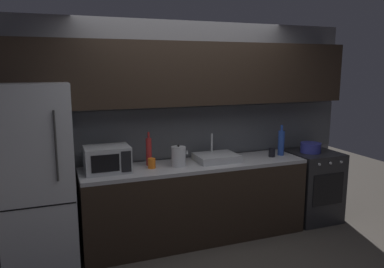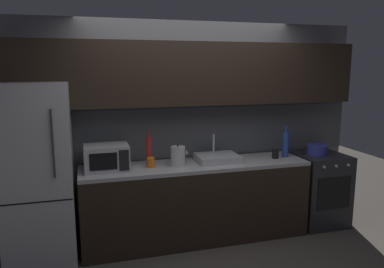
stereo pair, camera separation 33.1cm
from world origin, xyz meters
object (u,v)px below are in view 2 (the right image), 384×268
Objects in this scene: oven_range at (319,189)px; mug_yellow at (181,157)px; mug_orange at (151,162)px; mug_dark at (275,154)px; refrigerator at (38,174)px; microwave at (107,157)px; wine_bottle_blue at (286,144)px; cooking_pot at (317,150)px; wine_bottle_red at (149,151)px; kettle at (178,156)px.

oven_range is 1.84m from mug_yellow.
mug_orange is 0.41m from mug_yellow.
refrigerator is at bearing 179.45° from mug_dark.
refrigerator is at bearing -178.45° from microwave.
mug_orange is at bearing -179.83° from oven_range.
mug_orange is (-1.65, -0.02, -0.10)m from wine_bottle_blue.
refrigerator reaches higher than mug_yellow.
refrigerator is 3.23m from cooking_pot.
wine_bottle_red is 3.55× the size of mug_dark.
cooking_pot is at bearing 0.21° from mug_orange.
kettle is (1.45, -0.03, 0.09)m from refrigerator.
cooking_pot is (2.55, -0.02, -0.07)m from microwave.
microwave is 5.04× the size of mug_yellow.
refrigerator is 2.04× the size of oven_range.
refrigerator is 1.53m from mug_yellow.
mug_dark is at bearing -5.63° from wine_bottle_red.
mug_dark is (-0.65, -0.02, 0.50)m from oven_range.
wine_bottle_blue is at bearing 0.63° from mug_orange.
cooking_pot reaches higher than mug_dark.
wine_bottle_red reaches higher than kettle.
oven_range is at bearing 2.13° from mug_dark.
wine_bottle_blue is (1.64, -0.11, 0.00)m from wine_bottle_red.
oven_range is at bearing 0.17° from mug_orange.
mug_orange is at bearing -155.83° from mug_yellow.
kettle is 2.65× the size of mug_yellow.
mug_orange is 0.42× the size of cooking_pot.
refrigerator reaches higher than oven_range.
mug_dark is 0.41× the size of cooking_pot.
mug_orange is (-0.30, 0.02, -0.06)m from kettle.
mug_yellow is at bearing 9.66° from microwave.
kettle is (0.77, -0.05, -0.03)m from microwave.
cooking_pot is (1.71, -0.16, 0.02)m from mug_yellow.
wine_bottle_blue is 3.56× the size of mug_dark.
wine_bottle_blue reaches higher than mug_dark.
kettle is 0.34m from wine_bottle_red.
mug_orange is 2.09m from cooking_pot.
oven_range is 2.20m from mug_orange.
wine_bottle_blue is 3.49× the size of mug_orange.
refrigerator is at bearing -179.79° from wine_bottle_blue.
wine_bottle_blue is 1.65m from mug_orange.
mug_orange reaches higher than mug_dark.
cooking_pot is at bearing -3.34° from wine_bottle_red.
wine_bottle_red is (1.15, 0.12, 0.14)m from refrigerator.
refrigerator is at bearing 179.62° from mug_orange.
mug_dark is (1.49, -0.15, -0.11)m from wine_bottle_red.
wine_bottle_red is at bearing 152.87° from kettle.
wine_bottle_red reaches higher than cooking_pot.
wine_bottle_blue is at bearing 13.26° from mug_dark.
microwave is 2.11m from wine_bottle_blue.
microwave reaches higher than mug_yellow.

